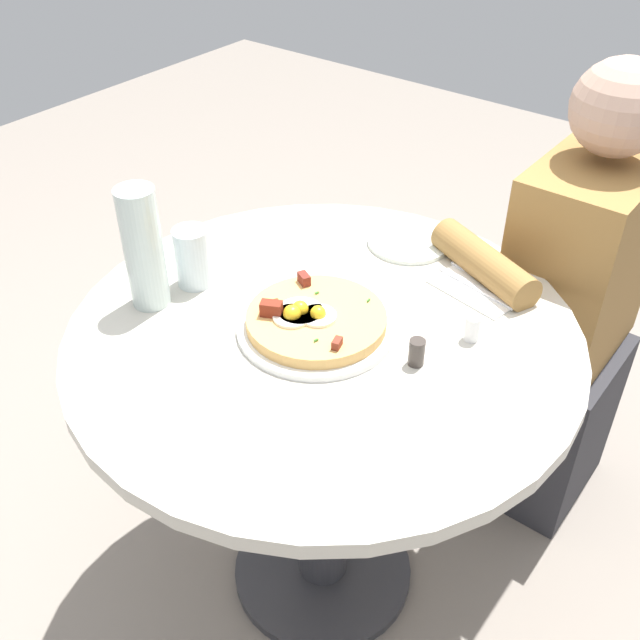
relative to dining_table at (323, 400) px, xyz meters
name	(u,v)px	position (x,y,z in m)	size (l,w,h in m)	color
ground_plane	(323,571)	(0.00, 0.00, -0.57)	(6.00, 6.00, 0.00)	gray
dining_table	(323,400)	(0.00, 0.00, 0.00)	(0.93, 0.93, 0.75)	beige
person_seated	(563,330)	(0.58, -0.26, -0.06)	(0.53, 0.39, 1.14)	#2D2D33
pizza_plate	(316,327)	(-0.01, 0.01, 0.18)	(0.29, 0.29, 0.01)	white
breakfast_pizza	(314,318)	(-0.01, 0.01, 0.20)	(0.25, 0.25, 0.05)	#DDA85B
bread_plate	(409,241)	(0.34, 0.04, 0.18)	(0.18, 0.18, 0.01)	silver
napkin	(482,286)	(0.29, -0.16, 0.18)	(0.17, 0.14, 0.00)	white
fork	(488,281)	(0.31, -0.17, 0.18)	(0.18, 0.01, 0.01)	silver
knife	(476,288)	(0.27, -0.16, 0.18)	(0.18, 0.01, 0.01)	silver
water_glass	(193,257)	(-0.04, 0.29, 0.24)	(0.07, 0.07, 0.12)	silver
water_bottle	(143,248)	(-0.13, 0.31, 0.30)	(0.07, 0.07, 0.24)	silver
salt_shaker	(472,328)	(0.14, -0.23, 0.20)	(0.03, 0.03, 0.05)	white
pepper_shaker	(417,352)	(0.02, -0.18, 0.20)	(0.03, 0.03, 0.05)	#3F3833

